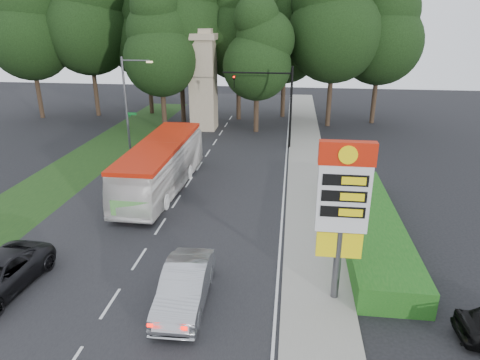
# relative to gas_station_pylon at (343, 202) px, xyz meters

# --- Properties ---
(ground) EXTENTS (120.00, 120.00, 0.00)m
(ground) POSITION_rel_gas_station_pylon_xyz_m (-9.20, -1.99, -4.45)
(ground) COLOR black
(ground) RESTS_ON ground
(road_surface) EXTENTS (14.00, 80.00, 0.02)m
(road_surface) POSITION_rel_gas_station_pylon_xyz_m (-9.20, 10.01, -4.44)
(road_surface) COLOR black
(road_surface) RESTS_ON ground
(sidewalk_right) EXTENTS (3.00, 80.00, 0.12)m
(sidewalk_right) POSITION_rel_gas_station_pylon_xyz_m (-0.70, 10.01, -4.39)
(sidewalk_right) COLOR gray
(sidewalk_right) RESTS_ON ground
(grass_verge_left) EXTENTS (5.00, 50.00, 0.02)m
(grass_verge_left) POSITION_rel_gas_station_pylon_xyz_m (-18.70, 16.01, -4.44)
(grass_verge_left) COLOR #193814
(grass_verge_left) RESTS_ON ground
(hedge) EXTENTS (3.00, 14.00, 1.20)m
(hedge) POSITION_rel_gas_station_pylon_xyz_m (2.30, 6.01, -3.85)
(hedge) COLOR #165115
(hedge) RESTS_ON ground
(gas_station_pylon) EXTENTS (2.10, 0.45, 6.85)m
(gas_station_pylon) POSITION_rel_gas_station_pylon_xyz_m (0.00, 0.00, 0.00)
(gas_station_pylon) COLOR #59595E
(gas_station_pylon) RESTS_ON ground
(traffic_signal_mast) EXTENTS (6.10, 0.35, 7.20)m
(traffic_signal_mast) POSITION_rel_gas_station_pylon_xyz_m (-3.52, 22.00, 0.22)
(traffic_signal_mast) COLOR black
(traffic_signal_mast) RESTS_ON ground
(streetlight_signs) EXTENTS (2.75, 0.98, 8.00)m
(streetlight_signs) POSITION_rel_gas_station_pylon_xyz_m (-16.19, 20.01, -0.01)
(streetlight_signs) COLOR #59595E
(streetlight_signs) RESTS_ON ground
(monument) EXTENTS (3.00, 3.00, 10.05)m
(monument) POSITION_rel_gas_station_pylon_xyz_m (-11.20, 28.01, 0.66)
(monument) COLOR tan
(monument) RESTS_ON ground
(tree_far_west) EXTENTS (8.96, 8.96, 17.60)m
(tree_far_west) POSITION_rel_gas_station_pylon_xyz_m (-31.20, 31.01, 6.24)
(tree_far_west) COLOR #2D2116
(tree_far_west) RESTS_ON ground
(tree_west_mid) EXTENTS (9.80, 9.80, 19.25)m
(tree_west_mid) POSITION_rel_gas_station_pylon_xyz_m (-25.20, 33.01, 7.24)
(tree_west_mid) COLOR #2D2116
(tree_west_mid) RESTS_ON ground
(tree_west_near) EXTENTS (8.40, 8.40, 16.50)m
(tree_west_near) POSITION_rel_gas_station_pylon_xyz_m (-19.20, 35.01, 5.57)
(tree_west_near) COLOR #2D2116
(tree_west_near) RESTS_ON ground
(tree_center_left) EXTENTS (10.08, 10.08, 19.80)m
(tree_center_left) POSITION_rel_gas_station_pylon_xyz_m (-14.20, 31.01, 7.57)
(tree_center_left) COLOR #2D2116
(tree_center_left) RESTS_ON ground
(tree_center_right) EXTENTS (9.24, 9.24, 18.15)m
(tree_center_right) POSITION_rel_gas_station_pylon_xyz_m (-8.20, 33.01, 6.57)
(tree_center_right) COLOR #2D2116
(tree_center_right) RESTS_ON ground
(tree_east_near) EXTENTS (8.12, 8.12, 15.95)m
(tree_east_near) POSITION_rel_gas_station_pylon_xyz_m (-3.20, 35.01, 5.23)
(tree_east_near) COLOR #2D2116
(tree_east_near) RESTS_ON ground
(tree_east_mid) EXTENTS (9.52, 9.52, 18.70)m
(tree_east_mid) POSITION_rel_gas_station_pylon_xyz_m (1.80, 31.01, 6.91)
(tree_east_mid) COLOR #2D2116
(tree_east_mid) RESTS_ON ground
(tree_far_east) EXTENTS (8.68, 8.68, 17.05)m
(tree_far_east) POSITION_rel_gas_station_pylon_xyz_m (6.80, 33.01, 5.90)
(tree_far_east) COLOR #2D2116
(tree_far_east) RESTS_ON ground
(tree_monument_left) EXTENTS (7.28, 7.28, 14.30)m
(tree_monument_left) POSITION_rel_gas_station_pylon_xyz_m (-15.20, 27.01, 4.23)
(tree_monument_left) COLOR #2D2116
(tree_monument_left) RESTS_ON ground
(tree_monument_right) EXTENTS (6.72, 6.72, 13.20)m
(tree_monument_right) POSITION_rel_gas_station_pylon_xyz_m (-5.70, 27.51, 3.56)
(tree_monument_right) COLOR #2D2116
(tree_monument_right) RESTS_ON ground
(transit_bus) EXTENTS (3.20, 11.96, 3.31)m
(transit_bus) POSITION_rel_gas_station_pylon_xyz_m (-10.68, 10.96, -2.80)
(transit_bus) COLOR white
(transit_bus) RESTS_ON ground
(sedan_silver) EXTENTS (1.93, 5.10, 1.66)m
(sedan_silver) POSITION_rel_gas_station_pylon_xyz_m (-6.13, -1.06, -3.62)
(sedan_silver) COLOR #A2A4A9
(sedan_silver) RESTS_ON ground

